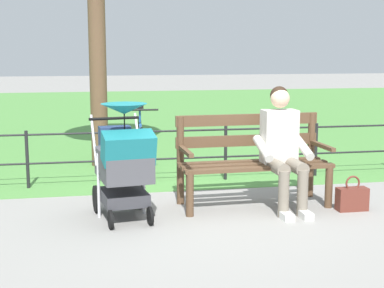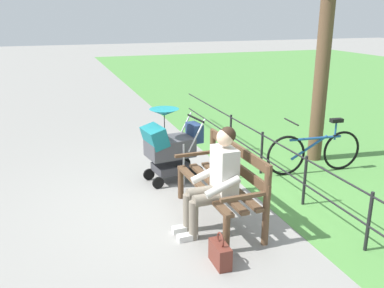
{
  "view_description": "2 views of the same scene",
  "coord_description": "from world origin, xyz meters",
  "px_view_note": "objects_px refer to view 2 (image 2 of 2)",
  "views": [
    {
      "loc": [
        1.15,
        5.69,
        1.67
      ],
      "look_at": [
        0.09,
        0.12,
        0.72
      ],
      "focal_mm": 53.72,
      "sensor_mm": 36.0,
      "label": 1
    },
    {
      "loc": [
        -5.06,
        1.83,
        2.52
      ],
      "look_at": [
        0.13,
        0.06,
        0.78
      ],
      "focal_mm": 39.37,
      "sensor_mm": 36.0,
      "label": 2
    }
  ],
  "objects_px": {
    "park_bench": "(224,179)",
    "stroller": "(169,144)",
    "handbag": "(220,254)",
    "person_on_bench": "(216,178)",
    "bicycle": "(315,151)"
  },
  "relations": [
    {
      "from": "park_bench",
      "to": "stroller",
      "type": "relative_size",
      "value": 1.4
    },
    {
      "from": "stroller",
      "to": "handbag",
      "type": "distance_m",
      "value": 2.39
    },
    {
      "from": "park_bench",
      "to": "handbag",
      "type": "height_order",
      "value": "park_bench"
    },
    {
      "from": "stroller",
      "to": "bicycle",
      "type": "distance_m",
      "value": 2.37
    },
    {
      "from": "person_on_bench",
      "to": "handbag",
      "type": "xyz_separation_m",
      "value": [
        -0.69,
        0.22,
        -0.55
      ]
    },
    {
      "from": "handbag",
      "to": "bicycle",
      "type": "distance_m",
      "value": 3.14
    },
    {
      "from": "bicycle",
      "to": "person_on_bench",
      "type": "bearing_deg",
      "value": 119.33
    },
    {
      "from": "person_on_bench",
      "to": "handbag",
      "type": "relative_size",
      "value": 3.45
    },
    {
      "from": "person_on_bench",
      "to": "bicycle",
      "type": "bearing_deg",
      "value": -60.67
    },
    {
      "from": "person_on_bench",
      "to": "park_bench",
      "type": "bearing_deg",
      "value": -40.39
    },
    {
      "from": "person_on_bench",
      "to": "stroller",
      "type": "bearing_deg",
      "value": 3.03
    },
    {
      "from": "park_bench",
      "to": "stroller",
      "type": "xyz_separation_m",
      "value": [
        1.39,
        0.31,
        0.07
      ]
    },
    {
      "from": "person_on_bench",
      "to": "bicycle",
      "type": "distance_m",
      "value": 2.58
    },
    {
      "from": "park_bench",
      "to": "bicycle",
      "type": "bearing_deg",
      "value": -63.71
    },
    {
      "from": "person_on_bench",
      "to": "stroller",
      "type": "height_order",
      "value": "person_on_bench"
    }
  ]
}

